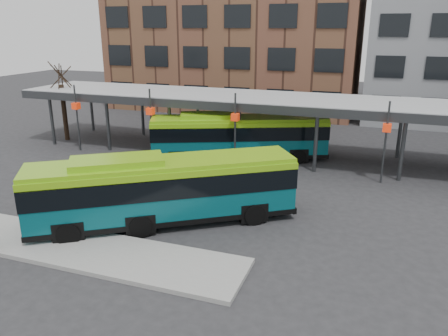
# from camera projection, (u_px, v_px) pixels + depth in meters

# --- Properties ---
(ground) EXTENTS (120.00, 120.00, 0.00)m
(ground) POSITION_uv_depth(u_px,v_px,m) (231.00, 239.00, 18.79)
(ground) COLOR #28282B
(ground) RESTS_ON ground
(boarding_island) EXTENTS (14.00, 3.00, 0.18)m
(boarding_island) POSITION_uv_depth(u_px,v_px,m) (80.00, 249.00, 17.82)
(boarding_island) COLOR gray
(boarding_island) RESTS_ON ground
(canopy) EXTENTS (40.00, 6.53, 4.80)m
(canopy) POSITION_uv_depth(u_px,v_px,m) (292.00, 102.00, 29.12)
(canopy) COLOR #999B9E
(canopy) RESTS_ON ground
(tree) EXTENTS (1.64, 1.64, 5.60)m
(tree) POSITION_uv_depth(u_px,v_px,m) (64.00, 110.00, 34.51)
(tree) COLOR black
(tree) RESTS_ON ground
(building_brick) EXTENTS (26.00, 14.00, 22.00)m
(building_brick) POSITION_uv_depth(u_px,v_px,m) (238.00, 4.00, 47.22)
(building_brick) COLOR brown
(building_brick) RESTS_ON ground
(bus_front) EXTENTS (11.38, 8.77, 3.30)m
(bus_front) POSITION_uv_depth(u_px,v_px,m) (163.00, 188.00, 19.86)
(bus_front) COLOR #074C54
(bus_front) RESTS_ON ground
(bus_rear) EXTENTS (11.79, 6.88, 3.24)m
(bus_rear) POSITION_uv_depth(u_px,v_px,m) (238.00, 136.00, 29.52)
(bus_rear) COLOR #074C54
(bus_rear) RESTS_ON ground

